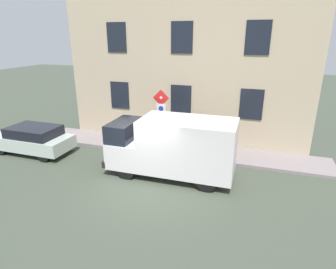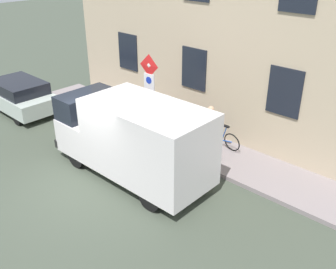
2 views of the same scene
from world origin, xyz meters
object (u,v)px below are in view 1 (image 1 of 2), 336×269
object	(u,v)px
sign_post_stacked	(161,113)
bicycle_black	(175,137)
parked_hatchback	(33,139)
delivery_van	(173,146)
bicycle_purple	(192,139)
bicycle_blue	(209,141)
pedestrian	(208,135)

from	to	relation	value
sign_post_stacked	bicycle_black	bearing A→B (deg)	-13.54
parked_hatchback	bicycle_black	bearing A→B (deg)	-154.86
delivery_van	bicycle_black	bearing A→B (deg)	-74.75
parked_hatchback	bicycle_purple	bearing A→B (deg)	-157.61
delivery_van	bicycle_purple	size ratio (longest dim) A/B	3.12
bicycle_purple	delivery_van	bearing A→B (deg)	94.23
bicycle_blue	bicycle_black	distance (m)	1.82
parked_hatchback	bicycle_purple	size ratio (longest dim) A/B	2.33
parked_hatchback	pedestrian	distance (m)	8.73
bicycle_blue	pedestrian	world-z (taller)	pedestrian
sign_post_stacked	bicycle_blue	distance (m)	2.98
sign_post_stacked	pedestrian	world-z (taller)	sign_post_stacked
sign_post_stacked	bicycle_purple	bearing A→B (deg)	-43.77
bicycle_blue	bicycle_black	xyz separation A→B (m)	(-0.00, 1.82, 0.00)
parked_hatchback	bicycle_black	size ratio (longest dim) A/B	2.34
bicycle_purple	pedestrian	size ratio (longest dim) A/B	1.00
delivery_van	bicycle_blue	xyz separation A→B (m)	(3.18, -0.92, -0.82)
bicycle_purple	bicycle_black	distance (m)	0.91
bicycle_blue	sign_post_stacked	bearing A→B (deg)	35.03
parked_hatchback	bicycle_blue	size ratio (longest dim) A/B	2.34
parked_hatchback	pedestrian	world-z (taller)	pedestrian
bicycle_purple	pedestrian	bearing A→B (deg)	148.64
bicycle_black	bicycle_blue	bearing A→B (deg)	178.40
parked_hatchback	bicycle_blue	bearing A→B (deg)	-159.83
bicycle_blue	bicycle_black	bearing A→B (deg)	4.22
sign_post_stacked	bicycle_black	xyz separation A→B (m)	(1.27, -0.31, -1.65)
sign_post_stacked	bicycle_black	size ratio (longest dim) A/B	1.75
bicycle_black	parked_hatchback	bearing A→B (deg)	23.34
delivery_van	bicycle_purple	xyz separation A→B (m)	(3.18, -0.01, -0.82)
delivery_van	pedestrian	size ratio (longest dim) A/B	3.11
sign_post_stacked	bicycle_blue	world-z (taller)	sign_post_stacked
sign_post_stacked	pedestrian	size ratio (longest dim) A/B	1.75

